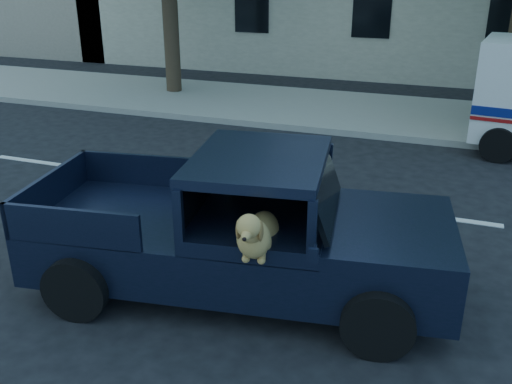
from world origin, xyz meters
TOP-DOWN VIEW (x-y plane):
  - ground at (0.00, 0.00)m, footprint 120.00×120.00m
  - far_sidewalk at (0.00, 9.20)m, footprint 60.00×4.00m
  - lane_stripes at (2.00, 3.40)m, footprint 21.60×0.14m
  - pickup_truck at (1.59, 0.39)m, footprint 5.11×2.73m

SIDE VIEW (x-z plane):
  - ground at x=0.00m, z-range 0.00..0.00m
  - lane_stripes at x=2.00m, z-range 0.00..0.01m
  - far_sidewalk at x=0.00m, z-range 0.00..0.15m
  - pickup_truck at x=1.59m, z-range -0.28..1.47m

